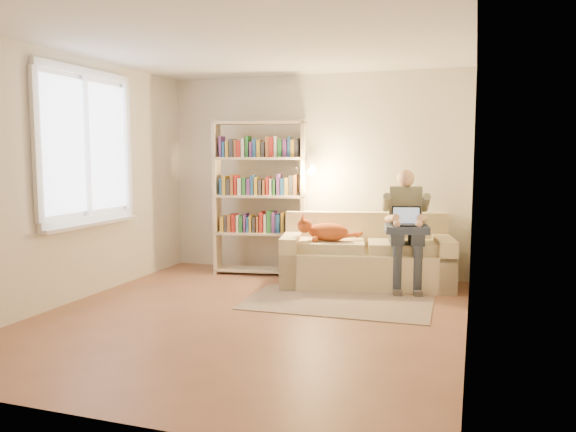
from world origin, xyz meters
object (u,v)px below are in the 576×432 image
(sofa, at_px, (366,259))
(cat, at_px, (325,231))
(person, at_px, (406,221))
(laptop, at_px, (404,221))
(bookshelf, at_px, (260,190))

(sofa, xyz_separation_m, cat, (-0.45, -0.23, 0.35))
(person, bearing_deg, laptop, -104.66)
(person, distance_m, laptop, 0.12)
(cat, bearing_deg, person, -1.45)
(person, bearing_deg, cat, 178.55)
(cat, distance_m, laptop, 0.93)
(sofa, bearing_deg, person, -18.66)
(cat, xyz_separation_m, bookshelf, (-0.98, 0.39, 0.45))
(cat, relative_size, bookshelf, 0.36)
(person, distance_m, cat, 0.95)
(person, relative_size, cat, 1.95)
(sofa, distance_m, laptop, 0.71)
(person, height_order, cat, person)
(laptop, distance_m, bookshelf, 1.95)
(cat, distance_m, bookshelf, 1.14)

